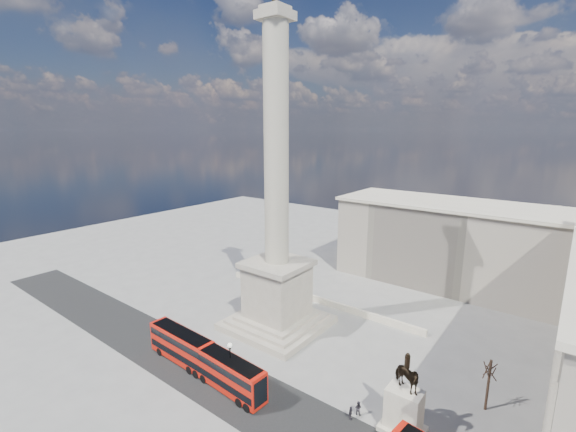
{
  "coord_description": "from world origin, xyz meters",
  "views": [
    {
      "loc": [
        35.43,
        -38.37,
        30.48
      ],
      "look_at": [
        4.64,
        1.73,
        19.13
      ],
      "focal_mm": 24.0,
      "sensor_mm": 36.0,
      "label": 1
    }
  ],
  "objects_px": {
    "red_bus_a": "(182,346)",
    "nelsons_column": "(277,248)",
    "red_bus_b": "(229,374)",
    "pedestrian_crossing": "(351,413)",
    "equestrian_statue": "(404,404)",
    "pedestrian_standing": "(358,408)",
    "victorian_lamp": "(230,363)"
  },
  "relations": [
    {
      "from": "equestrian_statue",
      "to": "pedestrian_standing",
      "type": "xyz_separation_m",
      "value": [
        -4.74,
        -0.71,
        -2.33
      ]
    },
    {
      "from": "equestrian_statue",
      "to": "nelsons_column",
      "type": "bearing_deg",
      "value": 159.18
    },
    {
      "from": "red_bus_a",
      "to": "red_bus_b",
      "type": "xyz_separation_m",
      "value": [
        9.35,
        -0.36,
        -0.05
      ]
    },
    {
      "from": "red_bus_a",
      "to": "red_bus_b",
      "type": "height_order",
      "value": "red_bus_a"
    },
    {
      "from": "red_bus_a",
      "to": "equestrian_statue",
      "type": "relative_size",
      "value": 1.21
    },
    {
      "from": "nelsons_column",
      "to": "pedestrian_crossing",
      "type": "distance_m",
      "value": 25.15
    },
    {
      "from": "red_bus_a",
      "to": "nelsons_column",
      "type": "bearing_deg",
      "value": 76.74
    },
    {
      "from": "victorian_lamp",
      "to": "red_bus_a",
      "type": "bearing_deg",
      "value": 178.99
    },
    {
      "from": "red_bus_b",
      "to": "equestrian_statue",
      "type": "distance_m",
      "value": 19.86
    },
    {
      "from": "pedestrian_standing",
      "to": "red_bus_a",
      "type": "bearing_deg",
      "value": 4.14
    },
    {
      "from": "equestrian_statue",
      "to": "pedestrian_crossing",
      "type": "relative_size",
      "value": 5.75
    },
    {
      "from": "nelsons_column",
      "to": "red_bus_a",
      "type": "distance_m",
      "value": 19.03
    },
    {
      "from": "equestrian_statue",
      "to": "pedestrian_crossing",
      "type": "bearing_deg",
      "value": -159.7
    },
    {
      "from": "nelsons_column",
      "to": "pedestrian_standing",
      "type": "xyz_separation_m",
      "value": [
        19.36,
        -9.87,
        -12.1
      ]
    },
    {
      "from": "nelsons_column",
      "to": "victorian_lamp",
      "type": "distance_m",
      "value": 18.81
    },
    {
      "from": "red_bus_a",
      "to": "victorian_lamp",
      "type": "relative_size",
      "value": 1.76
    },
    {
      "from": "nelsons_column",
      "to": "red_bus_a",
      "type": "bearing_deg",
      "value": -104.67
    },
    {
      "from": "victorian_lamp",
      "to": "pedestrian_crossing",
      "type": "xyz_separation_m",
      "value": [
        13.64,
        4.42,
        -2.87
      ]
    },
    {
      "from": "pedestrian_standing",
      "to": "pedestrian_crossing",
      "type": "bearing_deg",
      "value": 66.93
    },
    {
      "from": "red_bus_a",
      "to": "pedestrian_standing",
      "type": "height_order",
      "value": "red_bus_a"
    },
    {
      "from": "nelsons_column",
      "to": "red_bus_a",
      "type": "relative_size",
      "value": 4.57
    },
    {
      "from": "red_bus_a",
      "to": "pedestrian_crossing",
      "type": "height_order",
      "value": "red_bus_a"
    },
    {
      "from": "red_bus_a",
      "to": "equestrian_statue",
      "type": "distance_m",
      "value": 28.78
    },
    {
      "from": "red_bus_a",
      "to": "pedestrian_standing",
      "type": "relative_size",
      "value": 6.64
    },
    {
      "from": "red_bus_b",
      "to": "nelsons_column",
      "type": "bearing_deg",
      "value": 112.06
    },
    {
      "from": "nelsons_column",
      "to": "pedestrian_crossing",
      "type": "xyz_separation_m",
      "value": [
        19.07,
        -11.03,
        -12.14
      ]
    },
    {
      "from": "victorian_lamp",
      "to": "red_bus_b",
      "type": "bearing_deg",
      "value": -110.74
    },
    {
      "from": "red_bus_a",
      "to": "equestrian_statue",
      "type": "xyz_separation_m",
      "value": [
        28.11,
        6.12,
        0.85
      ]
    },
    {
      "from": "equestrian_statue",
      "to": "pedestrian_standing",
      "type": "bearing_deg",
      "value": -171.53
    },
    {
      "from": "red_bus_a",
      "to": "pedestrian_standing",
      "type": "distance_m",
      "value": 24.03
    },
    {
      "from": "nelsons_column",
      "to": "red_bus_b",
      "type": "distance_m",
      "value": 19.67
    },
    {
      "from": "red_bus_b",
      "to": "pedestrian_crossing",
      "type": "height_order",
      "value": "red_bus_b"
    }
  ]
}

